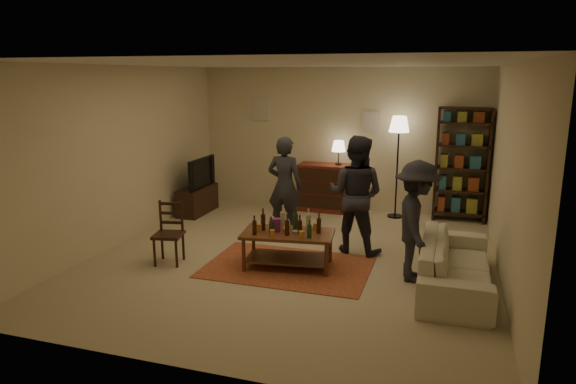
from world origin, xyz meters
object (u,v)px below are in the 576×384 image
at_px(dresser, 325,186).
at_px(person_left, 285,186).
at_px(dining_chair, 169,231).
at_px(sofa, 456,264).
at_px(coffee_table, 288,237).
at_px(floor_lamp, 399,131).
at_px(person_by_sofa, 416,222).
at_px(bookshelf, 462,163).
at_px(person_right, 356,195).
at_px(tv_stand, 197,193).

xyz_separation_m(dresser, person_left, (-0.28, -1.65, 0.33)).
relative_size(dining_chair, sofa, 0.42).
relative_size(coffee_table, floor_lamp, 0.70).
distance_m(sofa, person_left, 3.08).
relative_size(floor_lamp, sofa, 0.89).
relative_size(coffee_table, person_left, 0.80).
height_order(coffee_table, person_by_sofa, person_by_sofa).
relative_size(bookshelf, sofa, 0.97).
bearing_deg(coffee_table, bookshelf, 54.94).
bearing_deg(bookshelf, person_right, -123.37).
distance_m(sofa, person_right, 1.80).
bearing_deg(floor_lamp, sofa, -70.99).
bearing_deg(coffee_table, sofa, -0.94).
height_order(dresser, sofa, dresser).
height_order(dresser, floor_lamp, floor_lamp).
height_order(tv_stand, person_left, person_left).
bearing_deg(person_right, person_by_sofa, 147.56).
bearing_deg(bookshelf, floor_lamp, -173.24).
bearing_deg(person_left, tv_stand, -15.48).
distance_m(person_left, person_by_sofa, 2.55).
bearing_deg(dresser, person_by_sofa, -57.70).
height_order(dining_chair, person_left, person_left).
relative_size(dresser, person_left, 0.84).
bearing_deg(bookshelf, tv_stand, -168.20).
bearing_deg(floor_lamp, bookshelf, 6.76).
xyz_separation_m(person_right, person_by_sofa, (0.92, -0.83, -0.09)).
distance_m(tv_stand, dresser, 2.43).
height_order(dining_chair, person_right, person_right).
height_order(bookshelf, floor_lamp, bookshelf).
bearing_deg(person_right, dresser, -56.02).
xyz_separation_m(dresser, sofa, (2.39, -3.11, -0.17)).
bearing_deg(bookshelf, person_left, -147.62).
bearing_deg(person_left, sofa, 156.37).
xyz_separation_m(dresser, person_right, (0.97, -2.16, 0.39)).
height_order(person_left, person_right, person_right).
relative_size(floor_lamp, person_left, 1.15).
distance_m(floor_lamp, sofa, 3.47).
bearing_deg(sofa, person_by_sofa, 76.45).
bearing_deg(bookshelf, person_by_sofa, -100.11).
relative_size(sofa, person_by_sofa, 1.35).
height_order(dining_chair, sofa, dining_chair).
height_order(sofa, person_by_sofa, person_by_sofa).
bearing_deg(dresser, person_right, -65.76).
height_order(coffee_table, bookshelf, bookshelf).
bearing_deg(person_right, dining_chair, 37.01).
distance_m(dining_chair, tv_stand, 2.61).
xyz_separation_m(bookshelf, person_left, (-2.71, -1.72, -0.23)).
relative_size(coffee_table, dining_chair, 1.48).
relative_size(dresser, person_right, 0.79).
relative_size(coffee_table, person_by_sofa, 0.84).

